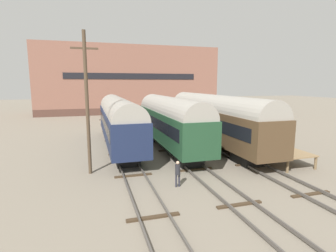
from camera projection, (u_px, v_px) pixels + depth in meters
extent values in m
plane|color=slate|center=(182.00, 159.00, 22.33)|extent=(200.00, 200.00, 0.00)
cube|color=#4C4742|center=(118.00, 162.00, 20.79)|extent=(0.08, 60.00, 0.16)
cube|color=#4C4742|center=(136.00, 161.00, 21.19)|extent=(0.08, 60.00, 0.16)
cube|color=#3D2D1E|center=(153.00, 217.00, 12.49)|extent=(2.60, 0.24, 0.10)
cube|color=#3D2D1E|center=(133.00, 176.00, 18.17)|extent=(2.60, 0.24, 0.10)
cube|color=#3D2D1E|center=(123.00, 154.00, 23.85)|extent=(2.60, 0.24, 0.10)
cube|color=#3D2D1E|center=(117.00, 140.00, 29.53)|extent=(2.60, 0.24, 0.10)
cube|color=#3D2D1E|center=(112.00, 131.00, 35.21)|extent=(2.60, 0.24, 0.10)
cube|color=#3D2D1E|center=(109.00, 125.00, 40.89)|extent=(2.60, 0.24, 0.10)
cube|color=#3D2D1E|center=(107.00, 120.00, 46.57)|extent=(2.60, 0.24, 0.10)
cube|color=#4C4742|center=(174.00, 158.00, 22.10)|extent=(0.08, 60.00, 0.16)
cube|color=#4C4742|center=(190.00, 156.00, 22.50)|extent=(0.08, 60.00, 0.16)
cube|color=#3D2D1E|center=(239.00, 205.00, 13.80)|extent=(2.60, 0.24, 0.10)
cube|color=#3D2D1E|center=(196.00, 169.00, 19.48)|extent=(2.60, 0.24, 0.10)
cube|color=#3D2D1E|center=(172.00, 150.00, 25.16)|extent=(2.60, 0.24, 0.10)
cube|color=#3D2D1E|center=(157.00, 138.00, 30.84)|extent=(2.60, 0.24, 0.10)
cube|color=#3D2D1E|center=(146.00, 129.00, 36.52)|extent=(2.60, 0.24, 0.10)
cube|color=#3D2D1E|center=(139.00, 123.00, 42.20)|extent=(2.60, 0.24, 0.10)
cube|color=#3D2D1E|center=(133.00, 119.00, 47.88)|extent=(2.60, 0.24, 0.10)
cube|color=#4C4742|center=(224.00, 154.00, 23.40)|extent=(0.08, 60.00, 0.16)
cube|color=#4C4742|center=(238.00, 152.00, 23.81)|extent=(0.08, 60.00, 0.16)
cube|color=#3D2D1E|center=(310.00, 194.00, 15.11)|extent=(2.60, 0.24, 0.10)
cube|color=#3D2D1E|center=(250.00, 164.00, 20.79)|extent=(2.60, 0.24, 0.10)
cube|color=#3D2D1E|center=(216.00, 147.00, 26.47)|extent=(2.60, 0.24, 0.10)
cube|color=#3D2D1E|center=(193.00, 136.00, 32.15)|extent=(2.60, 0.24, 0.10)
cube|color=#3D2D1E|center=(178.00, 128.00, 37.82)|extent=(2.60, 0.24, 0.10)
cube|color=#3D2D1E|center=(166.00, 122.00, 43.50)|extent=(2.60, 0.24, 0.10)
cube|color=#3D2D1E|center=(157.00, 118.00, 49.18)|extent=(2.60, 0.24, 0.10)
cube|color=black|center=(192.00, 131.00, 32.61)|extent=(1.80, 2.40, 1.00)
cube|color=black|center=(248.00, 157.00, 21.08)|extent=(1.80, 2.40, 1.00)
cube|color=#4C3823|center=(214.00, 123.00, 26.54)|extent=(2.98, 18.74, 2.86)
cube|color=black|center=(214.00, 120.00, 26.48)|extent=(3.02, 17.24, 1.03)
cylinder|color=gray|center=(215.00, 109.00, 26.31)|extent=(2.83, 18.36, 2.83)
cube|color=black|center=(115.00, 133.00, 31.73)|extent=(1.80, 2.40, 1.00)
cube|color=black|center=(127.00, 157.00, 21.05)|extent=(1.80, 2.40, 1.00)
cube|color=#192342|center=(119.00, 125.00, 26.10)|extent=(2.90, 17.35, 2.64)
cube|color=black|center=(119.00, 121.00, 26.05)|extent=(2.94, 15.97, 0.95)
cylinder|color=gray|center=(119.00, 111.00, 25.89)|extent=(2.75, 17.01, 2.75)
cube|color=black|center=(158.00, 135.00, 30.34)|extent=(1.80, 2.40, 1.00)
cube|color=black|center=(188.00, 158.00, 20.90)|extent=(1.80, 2.40, 1.00)
cube|color=#1E4228|center=(170.00, 125.00, 25.32)|extent=(2.93, 15.35, 2.72)
cube|color=black|center=(170.00, 122.00, 25.27)|extent=(2.97, 14.12, 0.98)
cylinder|color=gray|center=(170.00, 111.00, 25.10)|extent=(2.78, 15.04, 2.78)
cube|color=#8C704C|center=(246.00, 138.00, 26.09)|extent=(2.83, 15.03, 0.10)
cylinder|color=brown|center=(287.00, 166.00, 18.85)|extent=(0.20, 0.20, 0.97)
cylinder|color=brown|center=(316.00, 163.00, 19.56)|extent=(0.20, 0.20, 0.97)
cylinder|color=brown|center=(203.00, 131.00, 32.80)|extent=(0.20, 0.20, 0.97)
cylinder|color=brown|center=(222.00, 130.00, 33.50)|extent=(0.20, 0.20, 0.97)
cylinder|color=brown|center=(234.00, 144.00, 25.83)|extent=(0.20, 0.20, 0.97)
cylinder|color=brown|center=(256.00, 142.00, 26.53)|extent=(0.20, 0.20, 0.97)
cube|color=brown|center=(241.00, 132.00, 26.35)|extent=(1.40, 0.40, 0.06)
cube|color=brown|center=(241.00, 130.00, 26.47)|extent=(1.40, 0.06, 0.45)
cube|color=black|center=(236.00, 135.00, 26.22)|extent=(0.06, 0.40, 0.40)
cube|color=black|center=(246.00, 134.00, 26.55)|extent=(0.06, 0.40, 0.40)
cylinder|color=#282833|center=(176.00, 181.00, 16.24)|extent=(0.12, 0.12, 0.79)
cylinder|color=#282833|center=(179.00, 180.00, 16.30)|extent=(0.12, 0.12, 0.79)
cylinder|color=#232328|center=(178.00, 170.00, 16.16)|extent=(0.32, 0.32, 0.65)
sphere|color=tan|center=(178.00, 163.00, 16.09)|extent=(0.21, 0.21, 0.21)
cylinder|color=#473828|center=(87.00, 105.00, 17.99)|extent=(0.24, 0.24, 9.87)
cube|color=#473828|center=(84.00, 48.00, 17.39)|extent=(1.80, 0.12, 0.12)
cube|color=#4F342A|center=(130.00, 109.00, 59.93)|extent=(38.45, 10.36, 1.43)
cube|color=brown|center=(129.00, 77.00, 58.78)|extent=(38.45, 10.36, 12.91)
cube|color=black|center=(133.00, 76.00, 53.83)|extent=(26.92, 0.10, 1.20)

